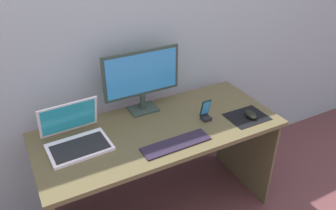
{
  "coord_description": "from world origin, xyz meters",
  "views": [
    {
      "loc": [
        -0.74,
        -1.51,
        1.86
      ],
      "look_at": [
        0.05,
        -0.02,
        0.87
      ],
      "focal_mm": 35.94,
      "sensor_mm": 36.0,
      "label": 1
    }
  ],
  "objects_px": {
    "laptop": "(76,137)",
    "mouse": "(251,115)",
    "keyboard_external": "(176,144)",
    "phone_in_dock": "(206,113)",
    "monitor": "(142,77)"
  },
  "relations": [
    {
      "from": "laptop",
      "to": "mouse",
      "type": "bearing_deg",
      "value": -12.94
    },
    {
      "from": "keyboard_external",
      "to": "mouse",
      "type": "relative_size",
      "value": 4.04
    },
    {
      "from": "laptop",
      "to": "phone_in_dock",
      "type": "bearing_deg",
      "value": -8.87
    },
    {
      "from": "monitor",
      "to": "keyboard_external",
      "type": "distance_m",
      "value": 0.49
    },
    {
      "from": "monitor",
      "to": "mouse",
      "type": "relative_size",
      "value": 5.03
    },
    {
      "from": "phone_in_dock",
      "to": "laptop",
      "type": "bearing_deg",
      "value": 171.13
    },
    {
      "from": "laptop",
      "to": "phone_in_dock",
      "type": "distance_m",
      "value": 0.79
    },
    {
      "from": "mouse",
      "to": "monitor",
      "type": "bearing_deg",
      "value": 151.1
    },
    {
      "from": "phone_in_dock",
      "to": "mouse",
      "type": "bearing_deg",
      "value": -24.16
    },
    {
      "from": "keyboard_external",
      "to": "phone_in_dock",
      "type": "height_order",
      "value": "phone_in_dock"
    },
    {
      "from": "monitor",
      "to": "mouse",
      "type": "height_order",
      "value": "monitor"
    },
    {
      "from": "keyboard_external",
      "to": "phone_in_dock",
      "type": "bearing_deg",
      "value": 25.48
    },
    {
      "from": "mouse",
      "to": "phone_in_dock",
      "type": "bearing_deg",
      "value": 162.71
    },
    {
      "from": "monitor",
      "to": "laptop",
      "type": "relative_size",
      "value": 1.44
    },
    {
      "from": "laptop",
      "to": "keyboard_external",
      "type": "height_order",
      "value": "laptop"
    }
  ]
}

